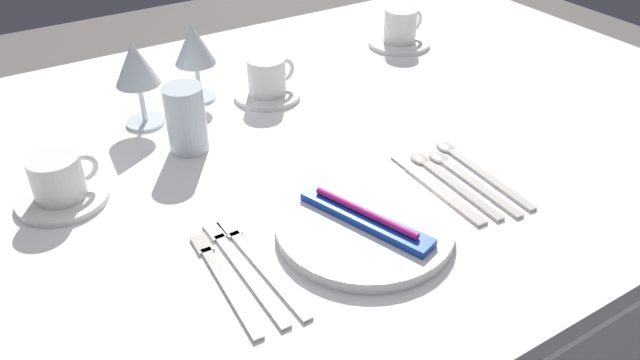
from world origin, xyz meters
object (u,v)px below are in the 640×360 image
(spoon_tea, at_px, (471,165))
(wine_glass_centre, at_px, (194,47))
(dinner_plate, at_px, (365,227))
(fork_inner, at_px, (241,266))
(coffee_cup_right, at_px, (268,76))
(dinner_knife, at_px, (438,189))
(coffee_cup_far, at_px, (58,177))
(drink_tumbler, at_px, (187,123))
(toothbrush_package, at_px, (365,218))
(fork_outer, at_px, (258,262))
(wine_glass_left, at_px, (136,67))
(spoon_soup, at_px, (443,176))
(spoon_dessert, at_px, (462,174))
(coffee_cup_left, at_px, (401,25))
(fork_salad, at_px, (222,278))

(spoon_tea, xyz_separation_m, wine_glass_centre, (-0.28, 0.47, 0.11))
(dinner_plate, xyz_separation_m, fork_inner, (-0.18, 0.03, -0.01))
(spoon_tea, xyz_separation_m, coffee_cup_right, (-0.16, 0.40, 0.04))
(dinner_knife, relative_size, coffee_cup_far, 2.16)
(fork_inner, distance_m, drink_tumbler, 0.33)
(toothbrush_package, distance_m, drink_tumbler, 0.37)
(fork_outer, relative_size, wine_glass_left, 1.46)
(spoon_soup, relative_size, wine_glass_centre, 1.39)
(coffee_cup_right, distance_m, wine_glass_centre, 0.15)
(wine_glass_left, relative_size, drink_tumbler, 1.35)
(dinner_plate, relative_size, spoon_dessert, 1.21)
(fork_inner, relative_size, wine_glass_centre, 1.52)
(toothbrush_package, bearing_deg, drink_tumbler, 109.81)
(coffee_cup_far, distance_m, wine_glass_left, 0.26)
(dinner_knife, distance_m, spoon_dessert, 0.06)
(coffee_cup_left, height_order, wine_glass_left, wine_glass_left)
(dinner_knife, xyz_separation_m, wine_glass_centre, (-0.19, 0.49, 0.11))
(toothbrush_package, height_order, wine_glass_left, wine_glass_left)
(spoon_soup, xyz_separation_m, coffee_cup_left, (0.29, 0.48, 0.05))
(toothbrush_package, xyz_separation_m, spoon_tea, (0.25, 0.05, -0.02))
(fork_inner, bearing_deg, dinner_plate, -7.89)
(spoon_dessert, distance_m, drink_tumbler, 0.46)
(fork_salad, height_order, spoon_soup, spoon_soup)
(dinner_knife, bearing_deg, dinner_plate, -171.52)
(dinner_plate, xyz_separation_m, drink_tumbler, (-0.12, 0.34, 0.04))
(spoon_tea, relative_size, coffee_cup_far, 2.28)
(coffee_cup_far, bearing_deg, spoon_tea, -23.41)
(toothbrush_package, relative_size, wine_glass_centre, 1.38)
(fork_salad, relative_size, dinner_knife, 0.99)
(coffee_cup_far, height_order, drink_tumbler, drink_tumbler)
(toothbrush_package, xyz_separation_m, fork_outer, (-0.16, 0.02, -0.02))
(fork_inner, distance_m, coffee_cup_far, 0.32)
(fork_salad, distance_m, spoon_tea, 0.46)
(dinner_knife, distance_m, coffee_cup_far, 0.57)
(spoon_tea, bearing_deg, toothbrush_package, -169.21)
(fork_outer, height_order, spoon_soup, spoon_soup)
(dinner_knife, distance_m, wine_glass_left, 0.56)
(spoon_tea, height_order, wine_glass_centre, wine_glass_centre)
(fork_inner, relative_size, spoon_dessert, 1.11)
(fork_inner, relative_size, dinner_knife, 1.07)
(coffee_cup_right, bearing_deg, fork_inner, -122.10)
(wine_glass_left, bearing_deg, dinner_knife, -54.95)
(toothbrush_package, distance_m, coffee_cup_right, 0.46)
(spoon_tea, bearing_deg, spoon_dessert, -159.17)
(wine_glass_left, height_order, drink_tumbler, wine_glass_left)
(spoon_tea, height_order, drink_tumbler, drink_tumbler)
(dinner_knife, height_order, wine_glass_left, wine_glass_left)
(spoon_soup, bearing_deg, drink_tumbler, 136.26)
(fork_outer, xyz_separation_m, spoon_dessert, (0.37, 0.01, -0.00))
(fork_outer, bearing_deg, dinner_knife, 0.32)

